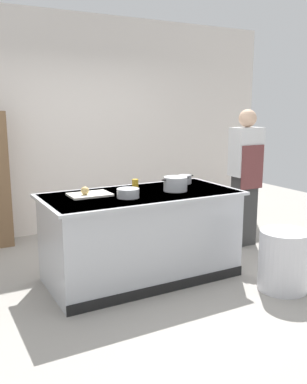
{
  "coord_description": "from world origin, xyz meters",
  "views": [
    {
      "loc": [
        -1.88,
        -3.69,
        1.75
      ],
      "look_at": [
        0.25,
        0.2,
        0.85
      ],
      "focal_mm": 39.38,
      "sensor_mm": 36.0,
      "label": 1
    }
  ],
  "objects_px": {
    "sauce_pan": "(185,179)",
    "person_chef": "(245,174)",
    "mixing_bowl": "(128,193)",
    "onion": "(85,191)",
    "juice_cup": "(135,184)",
    "trash_bin": "(283,260)",
    "stock_pot": "(175,184)"
  },
  "relations": [
    {
      "from": "person_chef",
      "to": "trash_bin",
      "type": "bearing_deg",
      "value": 161.13
    },
    {
      "from": "mixing_bowl",
      "to": "trash_bin",
      "type": "xyz_separation_m",
      "value": [
        1.28,
        -0.78,
        -0.65
      ]
    },
    {
      "from": "stock_pot",
      "to": "person_chef",
      "type": "bearing_deg",
      "value": 17.5
    },
    {
      "from": "onion",
      "to": "mixing_bowl",
      "type": "bearing_deg",
      "value": -33.43
    },
    {
      "from": "onion",
      "to": "juice_cup",
      "type": "distance_m",
      "value": 0.62
    },
    {
      "from": "mixing_bowl",
      "to": "stock_pot",
      "type": "bearing_deg",
      "value": 6.51
    },
    {
      "from": "stock_pot",
      "to": "trash_bin",
      "type": "xyz_separation_m",
      "value": [
        0.71,
        -0.85,
        -0.68
      ]
    },
    {
      "from": "person_chef",
      "to": "mixing_bowl",
      "type": "bearing_deg",
      "value": 109.85
    },
    {
      "from": "mixing_bowl",
      "to": "person_chef",
      "type": "xyz_separation_m",
      "value": [
        1.85,
        0.47,
        -0.03
      ]
    },
    {
      "from": "sauce_pan",
      "to": "person_chef",
      "type": "height_order",
      "value": "person_chef"
    },
    {
      "from": "trash_bin",
      "to": "stock_pot",
      "type": "bearing_deg",
      "value": 129.99
    },
    {
      "from": "sauce_pan",
      "to": "juice_cup",
      "type": "bearing_deg",
      "value": 179.14
    },
    {
      "from": "juice_cup",
      "to": "person_chef",
      "type": "distance_m",
      "value": 1.59
    },
    {
      "from": "sauce_pan",
      "to": "mixing_bowl",
      "type": "height_order",
      "value": "sauce_pan"
    },
    {
      "from": "sauce_pan",
      "to": "mixing_bowl",
      "type": "distance_m",
      "value": 0.95
    },
    {
      "from": "juice_cup",
      "to": "trash_bin",
      "type": "distance_m",
      "value": 1.68
    },
    {
      "from": "onion",
      "to": "juice_cup",
      "type": "xyz_separation_m",
      "value": [
        0.61,
        0.14,
        -0.01
      ]
    },
    {
      "from": "trash_bin",
      "to": "person_chef",
      "type": "xyz_separation_m",
      "value": [
        0.57,
        1.25,
        0.62
      ]
    },
    {
      "from": "trash_bin",
      "to": "person_chef",
      "type": "distance_m",
      "value": 1.51
    },
    {
      "from": "mixing_bowl",
      "to": "trash_bin",
      "type": "relative_size",
      "value": 0.36
    },
    {
      "from": "mixing_bowl",
      "to": "person_chef",
      "type": "height_order",
      "value": "person_chef"
    },
    {
      "from": "onion",
      "to": "juice_cup",
      "type": "bearing_deg",
      "value": 13.11
    },
    {
      "from": "sauce_pan",
      "to": "juice_cup",
      "type": "xyz_separation_m",
      "value": [
        -0.62,
        0.01,
        0.0
      ]
    },
    {
      "from": "onion",
      "to": "person_chef",
      "type": "bearing_deg",
      "value": 6.2
    },
    {
      "from": "stock_pot",
      "to": "sauce_pan",
      "type": "relative_size",
      "value": 1.49
    },
    {
      "from": "sauce_pan",
      "to": "person_chef",
      "type": "relative_size",
      "value": 0.12
    },
    {
      "from": "onion",
      "to": "mixing_bowl",
      "type": "distance_m",
      "value": 0.42
    },
    {
      "from": "stock_pot",
      "to": "sauce_pan",
      "type": "bearing_deg",
      "value": 43.66
    },
    {
      "from": "onion",
      "to": "person_chef",
      "type": "height_order",
      "value": "person_chef"
    },
    {
      "from": "stock_pot",
      "to": "juice_cup",
      "type": "height_order",
      "value": "stock_pot"
    },
    {
      "from": "onion",
      "to": "trash_bin",
      "type": "xyz_separation_m",
      "value": [
        1.63,
        -1.01,
        -0.67
      ]
    },
    {
      "from": "person_chef",
      "to": "stock_pot",
      "type": "bearing_deg",
      "value": 113.12
    }
  ]
}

